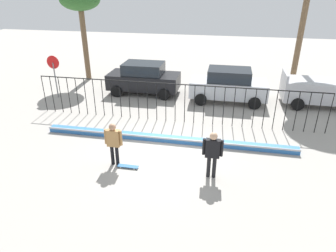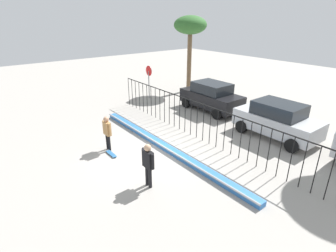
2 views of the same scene
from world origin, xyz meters
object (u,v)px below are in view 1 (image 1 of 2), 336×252
object	(u,v)px
parked_car_silver	(228,85)
pickup_truck	(332,88)
skateboarder	(113,140)
parked_car_black	(144,78)
skateboard	(128,166)
stop_sign	(54,71)
camera_operator	(213,151)
palm_tree_short	(80,2)

from	to	relation	value
parked_car_silver	pickup_truck	distance (m)	5.57
skateboarder	parked_car_black	world-z (taller)	parked_car_black
skateboard	parked_car_black	size ratio (longest dim) A/B	0.19
parked_car_black	stop_sign	bearing A→B (deg)	-157.55
camera_operator	stop_sign	world-z (taller)	stop_sign
skateboarder	stop_sign	bearing A→B (deg)	154.46
parked_car_silver	pickup_truck	xyz separation A→B (m)	(5.56, 0.29, 0.06)
parked_car_black	palm_tree_short	size ratio (longest dim) A/B	0.72
skateboard	parked_car_black	world-z (taller)	parked_car_black
skateboarder	palm_tree_short	size ratio (longest dim) A/B	0.29
parked_car_silver	stop_sign	xyz separation A→B (m)	(-10.00, -1.28, 0.64)
parked_car_silver	pickup_truck	world-z (taller)	pickup_truck
skateboard	parked_car_silver	bearing A→B (deg)	48.83
skateboarder	parked_car_silver	world-z (taller)	parked_car_silver
parked_car_black	pickup_truck	distance (m)	10.67
skateboard	parked_car_silver	distance (m)	8.61
pickup_truck	skateboard	bearing A→B (deg)	-142.58
skateboard	parked_car_black	bearing A→B (deg)	84.01
parked_car_black	palm_tree_short	bearing A→B (deg)	158.35
parked_car_silver	stop_sign	world-z (taller)	stop_sign
skateboard	pickup_truck	distance (m)	12.21
skateboarder	palm_tree_short	world-z (taller)	palm_tree_short
pickup_truck	camera_operator	bearing A→B (deg)	-130.86
camera_operator	parked_car_silver	world-z (taller)	parked_car_silver
parked_car_silver	palm_tree_short	world-z (taller)	palm_tree_short
parked_car_black	parked_car_silver	size ratio (longest dim) A/B	1.00
skateboarder	skateboard	distance (m)	1.12
stop_sign	parked_car_black	bearing A→B (deg)	19.22
parked_car_black	parked_car_silver	world-z (taller)	same
camera_operator	stop_sign	distance (m)	11.59
parked_car_silver	stop_sign	size ratio (longest dim) A/B	1.72
skateboard	parked_car_silver	xyz separation A→B (m)	(3.52, 7.81, 0.91)
skateboarder	parked_car_silver	distance (m)	8.67
camera_operator	parked_car_black	xyz separation A→B (m)	(-4.68, 8.21, -0.09)
parked_car_silver	palm_tree_short	distance (m)	10.93
parked_car_silver	palm_tree_short	size ratio (longest dim) A/B	0.72
skateboard	palm_tree_short	world-z (taller)	palm_tree_short
camera_operator	skateboard	bearing A→B (deg)	38.62
parked_car_silver	pickup_truck	size ratio (longest dim) A/B	0.91
skateboard	skateboarder	bearing A→B (deg)	147.89
parked_car_black	stop_sign	world-z (taller)	stop_sign
skateboarder	parked_car_silver	bearing A→B (deg)	83.57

